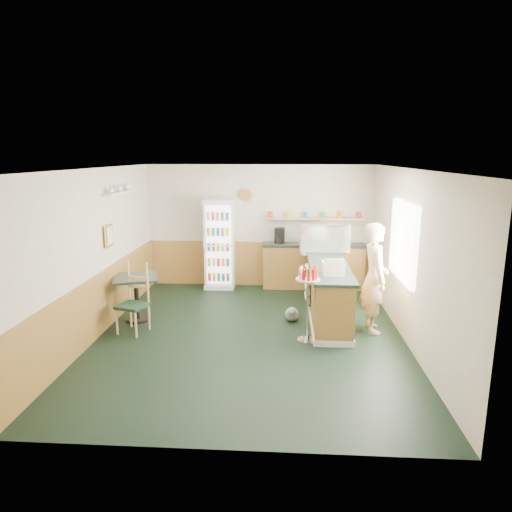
# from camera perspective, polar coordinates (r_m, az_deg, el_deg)

# --- Properties ---
(ground) EXTENTS (6.00, 6.00, 0.00)m
(ground) POSITION_cam_1_polar(r_m,az_deg,el_deg) (7.63, -0.86, -9.85)
(ground) COLOR black
(ground) RESTS_ON ground
(room_envelope) EXTENTS (5.04, 6.02, 2.72)m
(room_envelope) POSITION_cam_1_polar(r_m,az_deg,el_deg) (7.92, -2.12, 2.49)
(room_envelope) COLOR beige
(room_envelope) RESTS_ON ground
(service_counter) EXTENTS (0.68, 3.01, 1.01)m
(service_counter) POSITION_cam_1_polar(r_m,az_deg,el_deg) (8.50, 8.84, -4.32)
(service_counter) COLOR #AB7C37
(service_counter) RESTS_ON ground
(back_counter) EXTENTS (2.24, 0.42, 1.69)m
(back_counter) POSITION_cam_1_polar(r_m,az_deg,el_deg) (10.13, 7.10, -1.02)
(back_counter) COLOR #AB7C37
(back_counter) RESTS_ON ground
(drinks_fridge) EXTENTS (0.65, 0.54, 1.96)m
(drinks_fridge) POSITION_cam_1_polar(r_m,az_deg,el_deg) (10.06, -4.57, 1.48)
(drinks_fridge) COLOR white
(drinks_fridge) RESTS_ON ground
(display_case) EXTENTS (0.96, 0.50, 0.55)m
(display_case) POSITION_cam_1_polar(r_m,az_deg,el_deg) (9.04, 8.60, 2.06)
(display_case) COLOR silver
(display_case) RESTS_ON service_counter
(cash_register) EXTENTS (0.35, 0.37, 0.20)m
(cash_register) POSITION_cam_1_polar(r_m,az_deg,el_deg) (7.50, 9.58, -1.50)
(cash_register) COLOR beige
(cash_register) RESTS_ON service_counter
(shopkeeper) EXTENTS (0.49, 0.65, 1.84)m
(shopkeeper) POSITION_cam_1_polar(r_m,az_deg,el_deg) (7.77, 14.58, -2.67)
(shopkeeper) COLOR tan
(shopkeeper) RESTS_ON ground
(condiment_stand) EXTENTS (0.38, 0.38, 1.20)m
(condiment_stand) POSITION_cam_1_polar(r_m,az_deg,el_deg) (7.18, 6.46, -4.47)
(condiment_stand) COLOR silver
(condiment_stand) RESTS_ON ground
(newspaper_rack) EXTENTS (0.09, 0.44, 0.70)m
(newspaper_rack) POSITION_cam_1_polar(r_m,az_deg,el_deg) (8.41, 6.46, -3.60)
(newspaper_rack) COLOR black
(newspaper_rack) RESTS_ON ground
(cafe_table) EXTENTS (0.93, 0.93, 0.81)m
(cafe_table) POSITION_cam_1_polar(r_m,az_deg,el_deg) (8.36, -14.74, -4.09)
(cafe_table) COLOR black
(cafe_table) RESTS_ON ground
(cafe_chair) EXTENTS (0.54, 0.54, 1.17)m
(cafe_chair) POSITION_cam_1_polar(r_m,az_deg,el_deg) (7.90, -15.05, -4.82)
(cafe_chair) COLOR #15301D
(cafe_chair) RESTS_ON ground
(dog_doorstop) EXTENTS (0.25, 0.32, 0.30)m
(dog_doorstop) POSITION_cam_1_polar(r_m,az_deg,el_deg) (8.20, 4.51, -7.20)
(dog_doorstop) COLOR gray
(dog_doorstop) RESTS_ON ground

